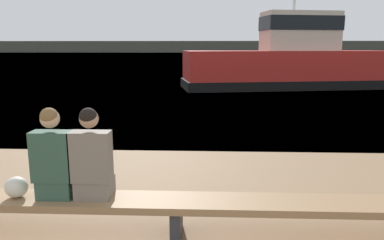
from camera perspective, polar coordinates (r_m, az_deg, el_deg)
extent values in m
plane|color=#386084|center=(127.63, 2.44, 10.08)|extent=(240.00, 240.00, 0.00)
cube|color=#4C4C42|center=(155.62, 2.46, 11.09)|extent=(600.00, 12.00, 4.51)
cube|color=#8E6B47|center=(4.43, -2.40, -12.51)|extent=(6.91, 0.52, 0.09)
cube|color=#2D2D33|center=(4.52, -2.38, -15.02)|extent=(0.12, 0.44, 0.35)
cube|color=#2D4C3D|center=(4.76, -19.73, -9.51)|extent=(0.40, 0.38, 0.22)
cube|color=#2D4C3D|center=(4.56, -20.48, -5.20)|extent=(0.46, 0.22, 0.58)
sphere|color=tan|center=(4.46, -20.85, 0.21)|extent=(0.22, 0.22, 0.22)
sphere|color=brown|center=(4.45, -20.96, 0.51)|extent=(0.20, 0.20, 0.20)
cube|color=#70665B|center=(4.62, -14.56, -9.86)|extent=(0.40, 0.38, 0.22)
cube|color=#70665B|center=(4.41, -15.15, -5.40)|extent=(0.46, 0.22, 0.58)
sphere|color=tan|center=(4.31, -15.45, 0.20)|extent=(0.21, 0.21, 0.21)
sphere|color=black|center=(4.29, -15.53, 0.51)|extent=(0.20, 0.20, 0.20)
ellipsoid|color=beige|center=(4.88, -25.20, -9.24)|extent=(0.26, 0.24, 0.25)
cube|color=red|center=(20.83, 14.42, 7.48)|extent=(11.38, 5.02, 1.97)
cube|color=black|center=(20.89, 14.32, 5.43)|extent=(11.61, 5.18, 0.47)
cube|color=beige|center=(21.03, 16.11, 12.84)|extent=(4.12, 2.51, 2.00)
cube|color=black|center=(21.05, 16.17, 13.93)|extent=(4.21, 2.59, 0.72)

